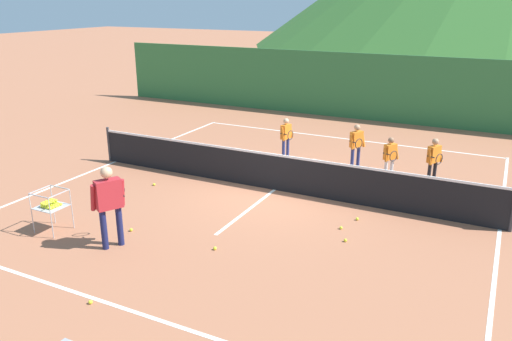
# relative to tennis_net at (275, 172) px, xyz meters

# --- Properties ---
(ground_plane) EXTENTS (120.00, 120.00, 0.00)m
(ground_plane) POSITION_rel_tennis_net_xyz_m (0.00, 0.00, -0.50)
(ground_plane) COLOR #A86647
(line_baseline_near) EXTENTS (10.63, 0.08, 0.01)m
(line_baseline_near) POSITION_rel_tennis_net_xyz_m (0.00, -5.90, -0.50)
(line_baseline_near) COLOR white
(line_baseline_near) RESTS_ON ground
(line_baseline_far) EXTENTS (10.63, 0.08, 0.01)m
(line_baseline_far) POSITION_rel_tennis_net_xyz_m (0.00, 5.70, -0.50)
(line_baseline_far) COLOR white
(line_baseline_far) RESTS_ON ground
(line_sideline_west) EXTENTS (0.08, 11.60, 0.01)m
(line_sideline_west) POSITION_rel_tennis_net_xyz_m (-5.31, 0.00, -0.50)
(line_sideline_west) COLOR white
(line_sideline_west) RESTS_ON ground
(line_sideline_east) EXTENTS (0.08, 11.60, 0.01)m
(line_sideline_east) POSITION_rel_tennis_net_xyz_m (5.31, 0.00, -0.50)
(line_sideline_east) COLOR white
(line_sideline_east) RESTS_ON ground
(line_service_center) EXTENTS (0.08, 5.93, 0.01)m
(line_service_center) POSITION_rel_tennis_net_xyz_m (0.00, 0.00, -0.50)
(line_service_center) COLOR white
(line_service_center) RESTS_ON ground
(tennis_net) EXTENTS (11.09, 0.08, 1.05)m
(tennis_net) POSITION_rel_tennis_net_xyz_m (0.00, 0.00, 0.00)
(tennis_net) COLOR #333338
(tennis_net) RESTS_ON ground
(instructor) EXTENTS (0.54, 0.84, 1.68)m
(instructor) POSITION_rel_tennis_net_xyz_m (-1.56, -4.31, 0.51)
(instructor) COLOR #191E4C
(instructor) RESTS_ON ground
(student_0) EXTENTS (0.41, 0.65, 1.25)m
(student_0) POSITION_rel_tennis_net_xyz_m (-0.85, 2.67, 0.26)
(student_0) COLOR navy
(student_0) RESTS_ON ground
(student_1) EXTENTS (0.41, 0.71, 1.30)m
(student_1) POSITION_rel_tennis_net_xyz_m (1.35, 2.66, 0.28)
(student_1) COLOR navy
(student_1) RESTS_ON ground
(student_2) EXTENTS (0.40, 0.68, 1.20)m
(student_2) POSITION_rel_tennis_net_xyz_m (2.45, 2.06, 0.23)
(student_2) COLOR silver
(student_2) RESTS_ON ground
(student_3) EXTENTS (0.41, 0.70, 1.27)m
(student_3) POSITION_rel_tennis_net_xyz_m (3.55, 2.22, 0.26)
(student_3) COLOR black
(student_3) RESTS_ON ground
(ball_cart) EXTENTS (0.58, 0.58, 0.90)m
(ball_cart) POSITION_rel_tennis_net_xyz_m (-3.20, -4.32, 0.10)
(ball_cart) COLOR #B7B7BC
(ball_cart) RESTS_ON ground
(tennis_ball_0) EXTENTS (0.07, 0.07, 0.07)m
(tennis_ball_0) POSITION_rel_tennis_net_xyz_m (0.33, -3.53, -0.47)
(tennis_ball_0) COLOR yellow
(tennis_ball_0) RESTS_ON ground
(tennis_ball_2) EXTENTS (0.07, 0.07, 0.07)m
(tennis_ball_2) POSITION_rel_tennis_net_xyz_m (-2.98, -1.15, -0.47)
(tennis_ball_2) COLOR yellow
(tennis_ball_2) RESTS_ON ground
(tennis_ball_3) EXTENTS (0.07, 0.07, 0.07)m
(tennis_ball_3) POSITION_rel_tennis_net_xyz_m (2.44, -0.90, -0.47)
(tennis_ball_3) COLOR yellow
(tennis_ball_3) RESTS_ON ground
(tennis_ball_5) EXTENTS (0.07, 0.07, 0.07)m
(tennis_ball_5) POSITION_rel_tennis_net_xyz_m (-1.70, -3.61, -0.47)
(tennis_ball_5) COLOR yellow
(tennis_ball_5) RESTS_ON ground
(tennis_ball_6) EXTENTS (0.07, 0.07, 0.07)m
(tennis_ball_6) POSITION_rel_tennis_net_xyz_m (-0.51, -6.04, -0.47)
(tennis_ball_6) COLOR yellow
(tennis_ball_6) RESTS_ON ground
(tennis_ball_7) EXTENTS (0.07, 0.07, 0.07)m
(tennis_ball_7) POSITION_rel_tennis_net_xyz_m (2.52, -2.04, -0.47)
(tennis_ball_7) COLOR yellow
(tennis_ball_7) RESTS_ON ground
(tennis_ball_9) EXTENTS (0.07, 0.07, 0.07)m
(tennis_ball_9) POSITION_rel_tennis_net_xyz_m (2.26, -1.51, -0.47)
(tennis_ball_9) COLOR yellow
(tennis_ball_9) RESTS_ON ground
(windscreen_fence) EXTENTS (23.38, 0.08, 2.65)m
(windscreen_fence) POSITION_rel_tennis_net_xyz_m (0.00, 8.95, 0.83)
(windscreen_fence) COLOR #33753D
(windscreen_fence) RESTS_ON ground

